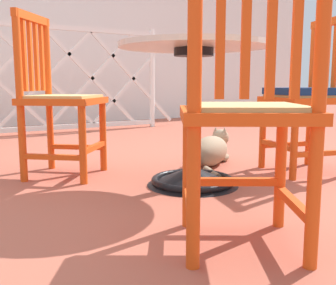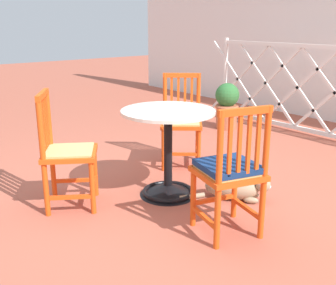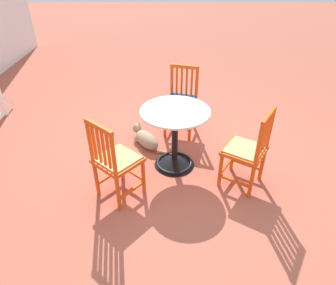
% 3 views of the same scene
% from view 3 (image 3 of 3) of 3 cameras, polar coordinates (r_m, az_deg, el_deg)
% --- Properties ---
extents(ground_plane, '(24.00, 24.00, 0.00)m').
position_cam_3_polar(ground_plane, '(3.59, 1.61, -4.54)').
color(ground_plane, '#AD5642').
extents(cafe_table, '(0.76, 0.76, 0.73)m').
position_cam_3_polar(cafe_table, '(3.45, 1.27, -0.45)').
color(cafe_table, black).
rests_on(cafe_table, ground_plane).
extents(orange_chair_by_planter, '(0.56, 0.56, 0.91)m').
position_cam_3_polar(orange_chair_by_planter, '(2.99, -9.89, -3.55)').
color(orange_chair_by_planter, '#E04C14').
rests_on(orange_chair_by_planter, ground_plane).
extents(orange_chair_at_corner, '(0.55, 0.55, 0.91)m').
position_cam_3_polar(orange_chair_at_corner, '(3.20, 14.79, -1.60)').
color(orange_chair_at_corner, '#E04C14').
rests_on(orange_chair_at_corner, ground_plane).
extents(orange_chair_facing_out, '(0.49, 0.49, 0.91)m').
position_cam_3_polar(orange_chair_facing_out, '(4.04, 2.49, 7.57)').
color(orange_chair_facing_out, '#E04C14').
rests_on(orange_chair_facing_out, ground_plane).
extents(tabby_cat, '(0.52, 0.58, 0.23)m').
position_cam_3_polar(tabby_cat, '(3.92, -4.30, 0.76)').
color(tabby_cat, '#9E896B').
rests_on(tabby_cat, ground_plane).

